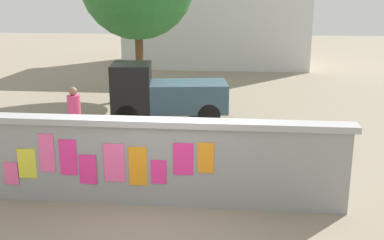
{
  "coord_description": "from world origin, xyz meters",
  "views": [
    {
      "loc": [
        1.41,
        -8.27,
        3.98
      ],
      "look_at": [
        0.3,
        2.58,
        0.99
      ],
      "focal_mm": 43.62,
      "sensor_mm": 36.0,
      "label": 1
    }
  ],
  "objects_px": {
    "person_walking": "(74,111)",
    "auto_rickshaw_truck": "(163,93)",
    "motorcycle": "(110,150)",
    "bicycle_near": "(260,170)"
  },
  "relations": [
    {
      "from": "auto_rickshaw_truck",
      "to": "motorcycle",
      "type": "xyz_separation_m",
      "value": [
        -0.55,
        -4.34,
        -0.44
      ]
    },
    {
      "from": "person_walking",
      "to": "auto_rickshaw_truck",
      "type": "bearing_deg",
      "value": 55.55
    },
    {
      "from": "motorcycle",
      "to": "bicycle_near",
      "type": "height_order",
      "value": "bicycle_near"
    },
    {
      "from": "motorcycle",
      "to": "bicycle_near",
      "type": "distance_m",
      "value": 3.47
    },
    {
      "from": "auto_rickshaw_truck",
      "to": "person_walking",
      "type": "xyz_separation_m",
      "value": [
        -1.92,
        -2.79,
        0.09
      ]
    },
    {
      "from": "bicycle_near",
      "to": "person_walking",
      "type": "xyz_separation_m",
      "value": [
        -4.78,
        2.2,
        0.62
      ]
    },
    {
      "from": "bicycle_near",
      "to": "person_walking",
      "type": "bearing_deg",
      "value": 155.32
    },
    {
      "from": "bicycle_near",
      "to": "auto_rickshaw_truck",
      "type": "bearing_deg",
      "value": 119.84
    },
    {
      "from": "auto_rickshaw_truck",
      "to": "motorcycle",
      "type": "bearing_deg",
      "value": -97.2
    },
    {
      "from": "bicycle_near",
      "to": "person_walking",
      "type": "relative_size",
      "value": 1.04
    }
  ]
}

